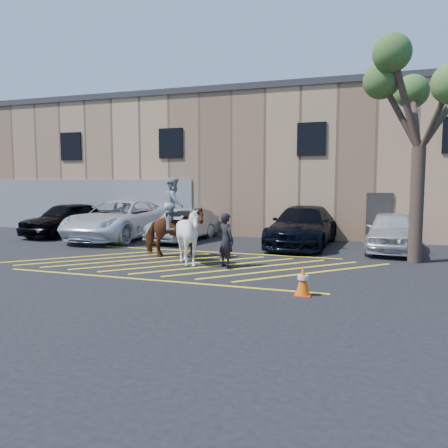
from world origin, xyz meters
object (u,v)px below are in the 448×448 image
(saddled_white, at_px, (189,236))
(car_blue_suv, at_px, (303,226))
(tree, at_px, (421,88))
(car_white_suv, at_px, (392,231))
(handler, at_px, (226,240))
(mounted_bay, at_px, (174,225))
(car_black_suv, at_px, (67,219))
(traffic_cone, at_px, (303,280))
(car_white_pickup, at_px, (121,220))
(car_silver_sedan, at_px, (184,225))

(saddled_white, bearing_deg, car_blue_suv, 62.34)
(tree, bearing_deg, car_white_suv, 105.38)
(car_blue_suv, bearing_deg, car_white_suv, -3.12)
(handler, relative_size, tree, 0.23)
(saddled_white, bearing_deg, mounted_bay, 132.01)
(car_black_suv, distance_m, car_white_suv, 15.13)
(handler, bearing_deg, mounted_bay, 8.32)
(handler, height_order, mounted_bay, mounted_bay)
(car_blue_suv, xyz_separation_m, traffic_cone, (1.18, -8.09, -0.46))
(car_black_suv, height_order, mounted_bay, mounted_bay)
(tree, bearing_deg, car_blue_suv, 147.46)
(car_black_suv, bearing_deg, handler, -19.78)
(car_white_pickup, height_order, tree, tree)
(car_blue_suv, xyz_separation_m, mounted_bay, (-3.91, -4.28, 0.32))
(car_black_suv, bearing_deg, car_white_suv, 6.66)
(car_blue_suv, xyz_separation_m, car_white_suv, (3.46, -0.37, -0.05))
(car_black_suv, relative_size, saddled_white, 2.59)
(car_silver_sedan, xyz_separation_m, traffic_cone, (6.54, -7.95, -0.35))
(traffic_cone, bearing_deg, car_white_suv, 73.51)
(car_silver_sedan, xyz_separation_m, tree, (9.44, -2.46, 4.98))
(car_silver_sedan, xyz_separation_m, car_white_suv, (8.82, -0.23, 0.06))
(saddled_white, relative_size, tree, 0.26)
(car_black_suv, xyz_separation_m, car_silver_sedan, (6.31, 0.03, -0.12))
(car_silver_sedan, distance_m, saddled_white, 5.88)
(car_black_suv, distance_m, handler, 11.29)
(traffic_cone, bearing_deg, car_white_pickup, 141.51)
(car_black_suv, xyz_separation_m, mounted_bay, (7.76, -4.11, 0.31))
(handler, relative_size, mounted_bay, 0.60)
(car_white_pickup, bearing_deg, car_blue_suv, 3.46)
(car_white_suv, distance_m, mounted_bay, 8.35)
(car_black_suv, bearing_deg, saddled_white, -23.48)
(car_blue_suv, height_order, mounted_bay, mounted_bay)
(car_white_suv, xyz_separation_m, tree, (0.61, -2.23, 4.92))
(car_white_pickup, bearing_deg, handler, -35.10)
(car_black_suv, height_order, car_blue_suv, car_black_suv)
(mounted_bay, bearing_deg, car_white_pickup, 139.75)
(car_white_suv, xyz_separation_m, mounted_bay, (-7.37, -3.91, 0.37))
(car_silver_sedan, height_order, mounted_bay, mounted_bay)
(handler, xyz_separation_m, tree, (5.71, 2.73, 4.84))
(handler, height_order, tree, tree)
(car_black_suv, xyz_separation_m, traffic_cone, (12.85, -7.92, -0.47))
(mounted_bay, distance_m, traffic_cone, 6.40)
(car_blue_suv, distance_m, saddled_white, 6.15)
(car_white_suv, distance_m, handler, 7.11)
(car_black_suv, distance_m, car_white_pickup, 3.22)
(car_white_pickup, xyz_separation_m, traffic_cone, (9.64, -7.67, -0.54))
(car_black_suv, height_order, saddled_white, saddled_white)
(car_white_suv, height_order, mounted_bay, mounted_bay)
(handler, height_order, saddled_white, saddled_white)
(handler, bearing_deg, saddled_white, 38.60)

